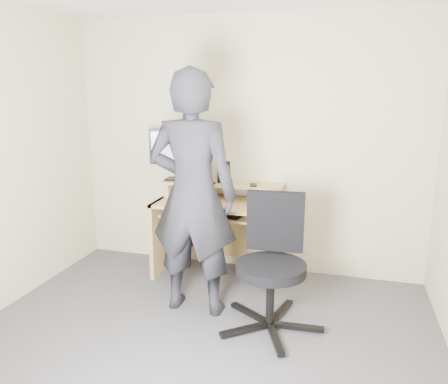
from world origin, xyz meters
The scene contains 13 objects.
ground centered at (0.00, 0.00, 0.00)m, with size 3.50×3.50×0.00m, color #58575D.
back_wall centered at (0.00, 1.75, 1.25)m, with size 3.50×0.02×2.50m, color beige.
desk centered at (-0.20, 1.53, 0.55)m, with size 1.20×0.60×0.91m.
monitor centered at (-0.66, 1.59, 1.22)m, with size 0.53×0.21×0.52m.
external_drive centered at (-0.19, 1.62, 1.01)m, with size 0.07×0.13×0.20m, color black.
travel_mug centered at (-0.18, 1.63, 0.99)m, with size 0.07×0.07×0.16m, color #B3B3B8.
smartphone centered at (0.13, 1.54, 0.92)m, with size 0.07×0.13×0.01m, color black.
charger centered at (-0.38, 1.50, 0.93)m, with size 0.04×0.04×0.04m, color black.
headphones centered at (-0.42, 1.69, 0.92)m, with size 0.16×0.16×0.02m, color silver.
keyboard centered at (-0.17, 1.36, 0.67)m, with size 0.46×0.18×0.03m, color black.
mouse centered at (0.19, 1.35, 0.77)m, with size 0.10×0.06×0.04m, color black.
office_chair centered at (0.47, 0.66, 0.55)m, with size 0.78×0.80×1.01m.
person centered at (-0.20, 0.74, 0.99)m, with size 0.72×0.47×1.98m, color black.
Camera 1 is at (0.95, -2.44, 1.81)m, focal length 35.00 mm.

